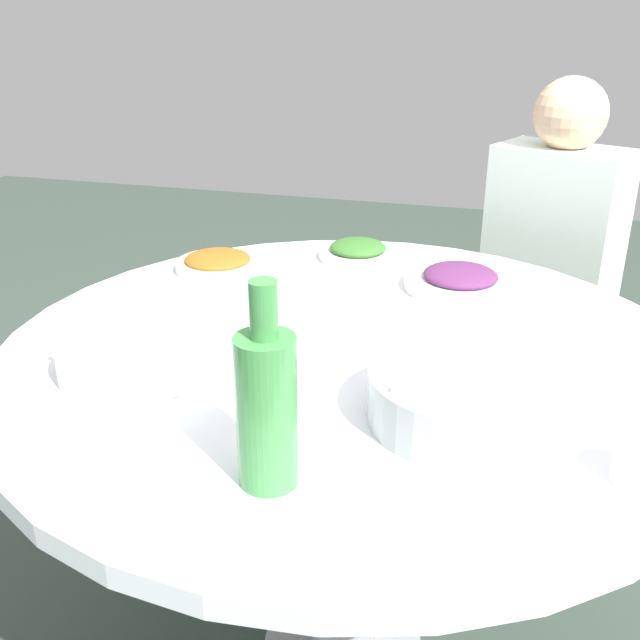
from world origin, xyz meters
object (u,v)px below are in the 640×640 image
Objects in this scene: green_bottle at (270,406)px; round_dining_table at (347,403)px; rice_bowl at (464,395)px; tea_cup_far at (640,463)px; dish_eggplant at (460,280)px; stool_for_diner_left at (531,409)px; diner_left at (553,243)px; dish_stirfry at (218,262)px; soup_bowl at (132,357)px; dish_greens at (358,251)px.

round_dining_table is at bearing 90.63° from green_bottle.
rice_bowl reaches higher than tea_cup_far.
dish_eggplant is at bearing 64.34° from round_dining_table.
rice_bowl is 0.67× the size of stool_for_diner_left.
diner_left is at bearing 66.36° from round_dining_table.
dish_stirfry is at bearing -144.78° from stool_for_diner_left.
soup_bowl is (-0.33, -0.21, 0.15)m from round_dining_table.
dish_stirfry is 0.85m from green_bottle.
soup_bowl is 0.95× the size of green_bottle.
green_bottle is at bearing -135.19° from rice_bowl.
green_bottle is (0.40, -0.74, 0.10)m from dish_stirfry.
soup_bowl is at bearing -131.60° from dish_eggplant.
rice_bowl is at bearing 159.43° from tea_cup_far.
tea_cup_far is at bearing -6.49° from soup_bowl.
dish_eggplant is 0.30m from dish_greens.
round_dining_table is 0.52m from dish_greens.
round_dining_table is 0.35m from rice_bowl.
rice_bowl is 0.77m from dish_greens.
stool_for_diner_left is (0.77, 0.54, -0.58)m from dish_stirfry.
dish_eggplant is at bearing 96.35° from rice_bowl.
stool_for_diner_left is at bearing 0.00° from diner_left.
tea_cup_far is at bearing 16.07° from green_bottle.
soup_bowl is 1.37× the size of dish_stirfry.
stool_for_diner_left is at bearing 82.25° from rice_bowl.
rice_bowl reaches higher than dish_eggplant.
dish_eggplant is (-0.06, 0.56, -0.02)m from rice_bowl.
round_dining_table is 0.52m from dish_stirfry.
round_dining_table is 0.41m from dish_eggplant.
tea_cup_far is at bearing -20.57° from rice_bowl.
diner_left reaches higher than round_dining_table.
tea_cup_far is (0.47, -0.30, 0.15)m from round_dining_table.
dish_eggplant is 0.55m from diner_left.
tea_cup_far is 1.30m from stool_for_diner_left.
dish_greens is 0.97m from tea_cup_far.
soup_bowl is 0.74m from dish_eggplant.
round_dining_table is 1.69× the size of diner_left.
dish_eggplant is at bearing -27.41° from dish_greens.
tea_cup_far is (0.24, -0.09, -0.01)m from rice_bowl.
green_bottle is at bearing -89.37° from round_dining_table.
dish_greens reaches higher than stool_for_diner_left.
dish_greens is 2.70× the size of tea_cup_far.
soup_bowl reaches higher than stool_for_diner_left.
soup_bowl is at bearing -82.48° from dish_stirfry.
dish_greens is at bearing 125.80° from tea_cup_far.
round_dining_table is 5.21× the size of dish_eggplant.
soup_bowl reaches higher than dish_stirfry.
dish_stirfry is (-0.07, 0.52, -0.01)m from soup_bowl.
tea_cup_far reaches higher than round_dining_table.
tea_cup_far is at bearing -85.33° from stool_for_diner_left.
stool_for_diner_left is at bearing 38.12° from dish_greens.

